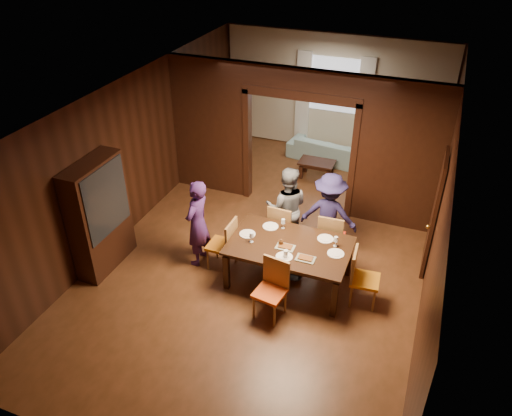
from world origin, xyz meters
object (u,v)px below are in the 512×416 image
at_px(person_purple, 198,223).
at_px(person_grey, 287,208).
at_px(chair_far_l, 283,226).
at_px(coffee_table, 316,169).
at_px(chair_far_r, 331,236).
at_px(person_navy, 329,214).
at_px(dining_table, 289,263).
at_px(chair_near, 270,291).
at_px(chair_right, 365,278).
at_px(hutch, 99,216).
at_px(chair_left, 221,244).
at_px(sofa, 327,150).

relative_size(person_purple, person_grey, 1.01).
distance_m(person_grey, chair_far_l, 0.35).
height_order(coffee_table, chair_far_r, chair_far_r).
height_order(person_purple, person_navy, person_purple).
relative_size(dining_table, chair_far_r, 2.02).
height_order(coffee_table, chair_near, chair_near).
distance_m(chair_right, hutch, 4.48).
height_order(chair_far_r, chair_near, same).
xyz_separation_m(person_grey, chair_left, (-0.83, -1.04, -0.31)).
xyz_separation_m(person_purple, chair_far_r, (2.14, 0.91, -0.32)).
bearing_deg(dining_table, chair_far_l, 114.85).
relative_size(chair_left, chair_far_r, 1.00).
distance_m(person_purple, chair_near, 1.85).
relative_size(person_purple, chair_right, 1.66).
bearing_deg(chair_near, person_grey, 109.39).
xyz_separation_m(chair_far_l, chair_near, (0.36, -1.72, 0.00)).
bearing_deg(chair_far_l, person_purple, 38.27).
height_order(chair_left, chair_far_l, same).
xyz_separation_m(chair_left, chair_far_r, (1.71, 0.91, 0.00)).
distance_m(sofa, chair_near, 5.56).
xyz_separation_m(person_purple, person_grey, (1.27, 1.04, -0.01)).
xyz_separation_m(coffee_table, hutch, (-2.61, -4.40, 0.80)).
bearing_deg(person_navy, hutch, 25.77).
distance_m(person_purple, chair_far_l, 1.56).
relative_size(sofa, chair_far_l, 1.94).
distance_m(chair_far_l, chair_near, 1.75).
height_order(chair_left, chair_far_r, same).
height_order(person_navy, chair_far_l, person_navy).
xyz_separation_m(person_purple, chair_far_l, (1.25, 0.88, -0.32)).
xyz_separation_m(person_grey, person_navy, (0.75, 0.08, -0.01)).
bearing_deg(coffee_table, person_navy, -71.06).
height_order(chair_left, chair_right, same).
height_order(sofa, dining_table, dining_table).
height_order(chair_far_r, hutch, hutch).
distance_m(person_grey, chair_near, 1.93).
bearing_deg(sofa, person_grey, 100.33).
height_order(person_purple, sofa, person_purple).
relative_size(person_purple, coffee_table, 2.01).
relative_size(person_grey, chair_left, 1.64).
bearing_deg(person_navy, dining_table, 69.84).
distance_m(person_navy, chair_near, 2.01).
xyz_separation_m(sofa, chair_far_l, (0.14, -3.82, 0.21)).
distance_m(person_purple, dining_table, 1.70).
height_order(sofa, chair_left, chair_left).
height_order(person_grey, dining_table, person_grey).
xyz_separation_m(person_navy, chair_near, (-0.40, -1.95, -0.30)).
bearing_deg(sofa, person_navy, 112.15).
bearing_deg(chair_left, hutch, -70.08).
bearing_deg(person_grey, chair_left, 35.14).
bearing_deg(chair_far_l, chair_left, 50.18).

